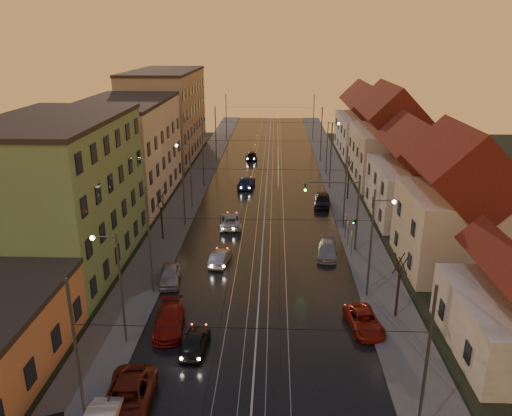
# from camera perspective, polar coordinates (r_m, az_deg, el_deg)

# --- Properties ---
(ground) EXTENTS (160.00, 160.00, 0.00)m
(ground) POSITION_cam_1_polar(r_m,az_deg,el_deg) (33.20, -0.17, -17.44)
(ground) COLOR black
(ground) RESTS_ON ground
(road) EXTENTS (16.00, 120.00, 0.04)m
(road) POSITION_cam_1_polar(r_m,az_deg,el_deg) (69.52, 1.20, 2.60)
(road) COLOR black
(road) RESTS_ON ground
(sidewalk_left) EXTENTS (4.00, 120.00, 0.15)m
(sidewalk_left) POSITION_cam_1_polar(r_m,az_deg,el_deg) (70.38, -6.97, 2.72)
(sidewalk_left) COLOR #4C4C4C
(sidewalk_left) RESTS_ON ground
(sidewalk_right) EXTENTS (4.00, 120.00, 0.15)m
(sidewalk_right) POSITION_cam_1_polar(r_m,az_deg,el_deg) (70.06, 9.42, 2.52)
(sidewalk_right) COLOR #4C4C4C
(sidewalk_right) RESTS_ON ground
(tram_rail_0) EXTENTS (0.06, 120.00, 0.03)m
(tram_rail_0) POSITION_cam_1_polar(r_m,az_deg,el_deg) (69.58, -0.61, 2.65)
(tram_rail_0) COLOR gray
(tram_rail_0) RESTS_ON road
(tram_rail_1) EXTENTS (0.06, 120.00, 0.03)m
(tram_rail_1) POSITION_cam_1_polar(r_m,az_deg,el_deg) (69.53, 0.57, 2.64)
(tram_rail_1) COLOR gray
(tram_rail_1) RESTS_ON road
(tram_rail_2) EXTENTS (0.06, 120.00, 0.03)m
(tram_rail_2) POSITION_cam_1_polar(r_m,az_deg,el_deg) (69.51, 1.84, 2.62)
(tram_rail_2) COLOR gray
(tram_rail_2) RESTS_ON road
(tram_rail_3) EXTENTS (0.06, 120.00, 0.03)m
(tram_rail_3) POSITION_cam_1_polar(r_m,az_deg,el_deg) (69.51, 3.02, 2.61)
(tram_rail_3) COLOR gray
(tram_rail_3) RESTS_ON road
(apartment_left_1) EXTENTS (10.00, 18.00, 13.00)m
(apartment_left_1) POSITION_cam_1_polar(r_m,az_deg,el_deg) (46.64, -21.43, 1.22)
(apartment_left_1) COLOR #6B8B58
(apartment_left_1) RESTS_ON ground
(apartment_left_2) EXTENTS (10.00, 20.00, 12.00)m
(apartment_left_2) POSITION_cam_1_polar(r_m,az_deg,el_deg) (64.92, -14.59, 6.25)
(apartment_left_2) COLOR beige
(apartment_left_2) RESTS_ON ground
(apartment_left_3) EXTENTS (10.00, 24.00, 14.00)m
(apartment_left_3) POSITION_cam_1_polar(r_m,az_deg,el_deg) (87.61, -10.25, 10.43)
(apartment_left_3) COLOR #9F8266
(apartment_left_3) RESTS_ON ground
(house_right_1) EXTENTS (8.67, 10.20, 10.80)m
(house_right_1) POSITION_cam_1_polar(r_m,az_deg,el_deg) (46.81, 21.92, -0.13)
(house_right_1) COLOR beige
(house_right_1) RESTS_ON ground
(house_right_2) EXTENTS (9.18, 12.24, 9.20)m
(house_right_2) POSITION_cam_1_polar(r_m,az_deg,el_deg) (58.88, 17.81, 3.29)
(house_right_2) COLOR #B9B6AB
(house_right_2) RESTS_ON ground
(house_right_3) EXTENTS (9.18, 14.28, 11.50)m
(house_right_3) POSITION_cam_1_polar(r_m,az_deg,el_deg) (72.79, 14.90, 7.41)
(house_right_3) COLOR beige
(house_right_3) RESTS_ON ground
(house_right_4) EXTENTS (9.18, 16.32, 10.00)m
(house_right_4) POSITION_cam_1_polar(r_m,az_deg,el_deg) (90.28, 12.48, 9.28)
(house_right_4) COLOR #B9B6AB
(house_right_4) RESTS_ON ground
(catenary_pole_l_0) EXTENTS (0.16, 0.16, 9.00)m
(catenary_pole_l_0) POSITION_cam_1_polar(r_m,az_deg,el_deg) (27.47, -19.75, -15.96)
(catenary_pole_l_0) COLOR #595B60
(catenary_pole_l_0) RESTS_ON ground
(catenary_pole_r_0) EXTENTS (0.16, 0.16, 9.00)m
(catenary_pole_r_0) POSITION_cam_1_polar(r_m,az_deg,el_deg) (26.75, 18.84, -16.89)
(catenary_pole_r_0) COLOR #595B60
(catenary_pole_r_0) RESTS_ON ground
(catenary_pole_l_1) EXTENTS (0.16, 0.16, 9.00)m
(catenary_pole_l_1) POSITION_cam_1_polar(r_m,az_deg,el_deg) (39.99, -12.06, -3.79)
(catenary_pole_l_1) COLOR #595B60
(catenary_pole_l_1) RESTS_ON ground
(catenary_pole_r_1) EXTENTS (0.16, 0.16, 9.00)m
(catenary_pole_r_1) POSITION_cam_1_polar(r_m,az_deg,el_deg) (39.50, 12.98, -4.15)
(catenary_pole_r_1) COLOR #595B60
(catenary_pole_r_1) RESTS_ON ground
(catenary_pole_l_2) EXTENTS (0.16, 0.16, 9.00)m
(catenary_pole_l_2) POSITION_cam_1_polar(r_m,az_deg,el_deg) (53.79, -8.30, 2.41)
(catenary_pole_l_2) COLOR #595B60
(catenary_pole_l_2) RESTS_ON ground
(catenary_pole_r_2) EXTENTS (0.16, 0.16, 9.00)m
(catenary_pole_r_2) POSITION_cam_1_polar(r_m,az_deg,el_deg) (53.43, 10.17, 2.20)
(catenary_pole_r_2) COLOR #595B60
(catenary_pole_r_2) RESTS_ON ground
(catenary_pole_l_3) EXTENTS (0.16, 0.16, 9.00)m
(catenary_pole_l_3) POSITION_cam_1_polar(r_m,az_deg,el_deg) (68.10, -6.08, 6.05)
(catenary_pole_l_3) COLOR #595B60
(catenary_pole_l_3) RESTS_ON ground
(catenary_pole_r_3) EXTENTS (0.16, 0.16, 9.00)m
(catenary_pole_r_3) POSITION_cam_1_polar(r_m,az_deg,el_deg) (67.81, 8.54, 5.89)
(catenary_pole_r_3) COLOR #595B60
(catenary_pole_r_3) RESTS_ON ground
(catenary_pole_l_4) EXTENTS (0.16, 0.16, 9.00)m
(catenary_pole_l_4) POSITION_cam_1_polar(r_m,az_deg,el_deg) (82.66, -4.62, 8.41)
(catenary_pole_l_4) COLOR #595B60
(catenary_pole_l_4) RESTS_ON ground
(catenary_pole_r_4) EXTENTS (0.16, 0.16, 9.00)m
(catenary_pole_r_4) POSITION_cam_1_polar(r_m,az_deg,el_deg) (82.42, 7.46, 8.28)
(catenary_pole_r_4) COLOR #595B60
(catenary_pole_r_4) RESTS_ON ground
(catenary_pole_l_5) EXTENTS (0.16, 0.16, 9.00)m
(catenary_pole_l_5) POSITION_cam_1_polar(r_m,az_deg,el_deg) (100.30, -3.42, 10.32)
(catenary_pole_l_5) COLOR #595B60
(catenary_pole_l_5) RESTS_ON ground
(catenary_pole_r_5) EXTENTS (0.16, 0.16, 9.00)m
(catenary_pole_r_5) POSITION_cam_1_polar(r_m,az_deg,el_deg) (100.10, 6.58, 10.22)
(catenary_pole_r_5) COLOR #595B60
(catenary_pole_r_5) RESTS_ON ground
(street_lamp_0) EXTENTS (1.75, 0.32, 8.00)m
(street_lamp_0) POSITION_cam_1_polar(r_m,az_deg,el_deg) (33.87, -15.76, -7.74)
(street_lamp_0) COLOR #595B60
(street_lamp_0) RESTS_ON ground
(street_lamp_1) EXTENTS (1.75, 0.32, 8.00)m
(street_lamp_1) POSITION_cam_1_polar(r_m,az_deg,el_deg) (40.35, 13.48, -3.09)
(street_lamp_1) COLOR #595B60
(street_lamp_1) RESTS_ON ground
(street_lamp_2) EXTENTS (1.75, 0.32, 8.00)m
(street_lamp_2) POSITION_cam_1_polar(r_m,az_deg,el_deg) (59.46, -7.78, 4.44)
(street_lamp_2) COLOR #595B60
(street_lamp_2) RESTS_ON ground
(street_lamp_3) EXTENTS (1.75, 0.32, 8.00)m
(street_lamp_3) POSITION_cam_1_polar(r_m,az_deg,el_deg) (74.59, 8.39, 7.40)
(street_lamp_3) COLOR #595B60
(street_lamp_3) RESTS_ON ground
(traffic_light_mast) EXTENTS (5.30, 0.32, 7.20)m
(traffic_light_mast) POSITION_cam_1_polar(r_m,az_deg,el_deg) (47.65, 10.39, 0.22)
(traffic_light_mast) COLOR #595B60
(traffic_light_mast) RESTS_ON ground
(bare_tree_0) EXTENTS (1.09, 1.09, 5.11)m
(bare_tree_0) POSITION_cam_1_polar(r_m,az_deg,el_deg) (51.02, -10.74, -1.04)
(bare_tree_0) COLOR black
(bare_tree_0) RESTS_ON ground
(bare_tree_1) EXTENTS (1.09, 1.09, 5.11)m
(bare_tree_1) POSITION_cam_1_polar(r_m,az_deg,el_deg) (38.04, 15.95, -8.72)
(bare_tree_1) COLOR black
(bare_tree_1) RESTS_ON ground
(bare_tree_2) EXTENTS (1.09, 1.09, 5.11)m
(bare_tree_2) POSITION_cam_1_polar(r_m,az_deg,el_deg) (63.74, 10.52, 3.05)
(bare_tree_2) COLOR black
(bare_tree_2) RESTS_ON ground
(driving_car_0) EXTENTS (1.83, 4.00, 1.33)m
(driving_car_0) POSITION_cam_1_polar(r_m,az_deg,el_deg) (34.32, -7.01, -14.88)
(driving_car_0) COLOR black
(driving_car_0) RESTS_ON ground
(driving_car_1) EXTENTS (1.90, 4.08, 1.29)m
(driving_car_1) POSITION_cam_1_polar(r_m,az_deg,el_deg) (45.73, -4.14, -5.66)
(driving_car_1) COLOR gray
(driving_car_1) RESTS_ON ground
(driving_car_2) EXTENTS (2.78, 5.15, 1.37)m
(driving_car_2) POSITION_cam_1_polar(r_m,az_deg,el_deg) (54.44, -2.96, -1.44)
(driving_car_2) COLOR #B1B1B1
(driving_car_2) RESTS_ON ground
(driving_car_3) EXTENTS (2.39, 5.30, 1.51)m
(driving_car_3) POSITION_cam_1_polar(r_m,az_deg,el_deg) (68.52, -1.13, 3.00)
(driving_car_3) COLOR navy
(driving_car_3) RESTS_ON ground
(driving_car_4) EXTENTS (2.25, 4.56, 1.49)m
(driving_car_4) POSITION_cam_1_polar(r_m,az_deg,el_deg) (84.08, -0.53, 6.04)
(driving_car_4) COLOR black
(driving_car_4) RESTS_ON ground
(parked_left_1) EXTENTS (2.86, 5.72, 1.56)m
(parked_left_1) POSITION_cam_1_polar(r_m,az_deg,el_deg) (30.35, -14.50, -20.35)
(parked_left_1) COLOR #621C10
(parked_left_1) RESTS_ON ground
(parked_left_2) EXTENTS (2.53, 5.12, 1.43)m
(parked_left_2) POSITION_cam_1_polar(r_m,az_deg,el_deg) (36.58, -9.91, -12.60)
(parked_left_2) COLOR maroon
(parked_left_2) RESTS_ON ground
(parked_left_3) EXTENTS (2.16, 4.31, 1.41)m
(parked_left_3) POSITION_cam_1_polar(r_m,az_deg,el_deg) (42.94, -9.83, -7.55)
(parked_left_3) COLOR #A0A1A6
(parked_left_3) RESTS_ON ground
(parked_right_0) EXTENTS (2.69, 4.76, 1.25)m
(parked_right_0) POSITION_cam_1_polar(r_m,az_deg,el_deg) (37.05, 12.24, -12.49)
(parked_right_0) COLOR maroon
(parked_right_0) RESTS_ON ground
(parked_right_1) EXTENTS (2.37, 4.67, 1.30)m
(parked_right_1) POSITION_cam_1_polar(r_m,az_deg,el_deg) (47.68, 8.17, -4.74)
(parked_right_1) COLOR #A5A4A9
(parked_right_1) RESTS_ON ground
(parked_right_2) EXTENTS (2.32, 4.81, 1.58)m
(parked_right_2) POSITION_cam_1_polar(r_m,az_deg,el_deg) (61.25, 7.56, 0.89)
(parked_right_2) COLOR black
(parked_right_2) RESTS_ON ground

